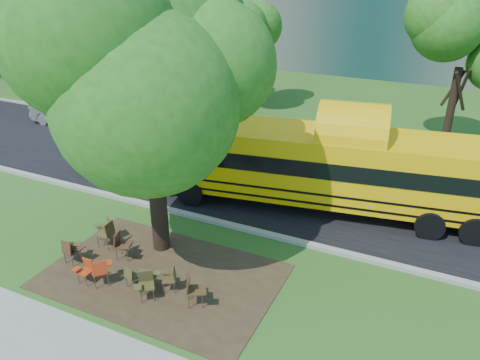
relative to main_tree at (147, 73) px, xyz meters
The scene contains 28 objects.
ground 5.92m from the main_tree, 97.72° to the right, with size 160.00×160.00×0.00m, color #2C541A.
dirt_patch 6.06m from the main_tree, 56.14° to the right, with size 7.00×4.50×0.03m, color #382819.
asphalt_road 8.50m from the main_tree, 91.04° to the left, with size 80.00×8.00×0.04m, color black.
kerb_near 6.18m from the main_tree, 92.94° to the left, with size 80.00×0.25×0.14m, color gray.
kerb_far 11.79m from the main_tree, 90.62° to the left, with size 80.00×0.25×0.14m, color gray.
bg_tree_0 17.22m from the main_tree, 134.85° to the left, with size 5.20×5.20×7.18m.
bg_tree_1 24.61m from the main_tree, 144.82° to the left, with size 6.00×6.00×8.40m.
bg_tree_2 16.10m from the main_tree, 108.61° to the left, with size 4.80×4.80×6.62m.
bg_tree_3 15.38m from the main_tree, 59.09° to the left, with size 5.60×5.60×7.84m.
main_tree is the anchor object (origin of this frame).
school_bus 8.12m from the main_tree, 47.27° to the left, with size 12.73×4.63×3.05m.
chair_0 6.08m from the main_tree, 138.79° to the right, with size 0.52×0.66×0.79m.
chair_1 6.03m from the main_tree, 135.56° to the right, with size 0.61×0.51×0.88m.
chair_2 5.83m from the main_tree, 100.51° to the right, with size 0.63×0.80×0.93m.
chair_3 6.01m from the main_tree, 111.56° to the right, with size 0.52×0.46×0.78m.
chair_4 5.81m from the main_tree, 78.08° to the right, with size 0.58×0.45×0.77m.
chair_5 5.91m from the main_tree, 65.60° to the right, with size 0.59×0.75×0.88m.
chair_6 5.84m from the main_tree, 49.33° to the right, with size 0.65×0.54×0.80m.
chair_7 6.15m from the main_tree, 39.99° to the right, with size 0.79×0.65×0.96m.
chair_8 5.56m from the main_tree, 156.44° to the right, with size 0.60×0.63×0.97m.
chair_9 5.65m from the main_tree, 167.54° to the right, with size 0.74×0.58×0.89m.
chair_10 5.43m from the main_tree, 125.87° to the right, with size 0.69×0.65×0.95m.
chair_11 5.81m from the main_tree, 65.12° to the right, with size 0.53×0.53×0.79m.
black_car 8.64m from the main_tree, 138.41° to the left, with size 1.55×3.86×1.31m, color black.
bg_car_silver 15.56m from the main_tree, 144.86° to the left, with size 1.55×4.45×1.47m, color gray.
bg_car_red 13.54m from the main_tree, 129.06° to the left, with size 1.95×4.23×1.17m, color #5B0F14.
pedestrian_a 19.94m from the main_tree, 145.66° to the left, with size 0.69×0.45×1.89m, color navy.
pedestrian_b 20.63m from the main_tree, 144.22° to the left, with size 0.77×0.60×1.59m, color #766547.
Camera 1 is at (8.12, -9.98, 8.81)m, focal length 35.00 mm.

